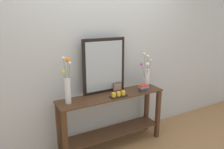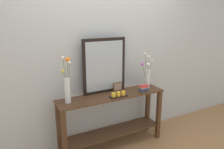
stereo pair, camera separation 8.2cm
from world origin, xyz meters
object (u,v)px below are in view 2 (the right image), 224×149
console_table (112,115)px  picture_frame_small (118,87)px  tall_vase_left (67,85)px  candle_tray (118,95)px  book_stack (144,88)px  mirror_leaning (104,66)px  vase_right (148,74)px

console_table → picture_frame_small: bearing=35.4°
console_table → picture_frame_small: (0.15, 0.10, 0.36)m
tall_vase_left → candle_tray: 0.69m
candle_tray → book_stack: book_stack is taller
console_table → mirror_leaning: 0.70m
picture_frame_small → console_table: bearing=-144.6°
picture_frame_small → book_stack: size_ratio=1.03×
mirror_leaning → book_stack: (0.50, -0.23, -0.33)m
vase_right → picture_frame_small: bearing=169.9°
console_table → candle_tray: size_ratio=6.21×
console_table → book_stack: size_ratio=11.19×
vase_right → console_table: bearing=-177.8°
picture_frame_small → book_stack: 0.37m
vase_right → book_stack: (-0.14, -0.11, -0.17)m
tall_vase_left → book_stack: 1.08m
tall_vase_left → console_table: bearing=-2.3°
vase_right → book_stack: vase_right is taller
console_table → picture_frame_small: picture_frame_small is taller
console_table → vase_right: bearing=2.2°
tall_vase_left → picture_frame_small: size_ratio=4.30×
candle_tray → mirror_leaning: bearing=109.6°
vase_right → picture_frame_small: 0.49m
mirror_leaning → vase_right: bearing=-10.6°
mirror_leaning → vase_right: (0.64, -0.12, -0.17)m
picture_frame_small → mirror_leaning: bearing=168.3°
console_table → book_stack: (0.46, -0.09, 0.35)m
candle_tray → book_stack: size_ratio=1.80×
console_table → book_stack: book_stack is taller
mirror_leaning → picture_frame_small: 0.37m
console_table → tall_vase_left: 0.80m
mirror_leaning → candle_tray: mirror_leaning is taller
mirror_leaning → picture_frame_small: (0.19, -0.04, -0.32)m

